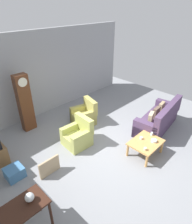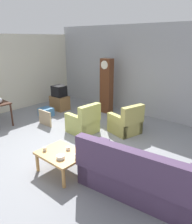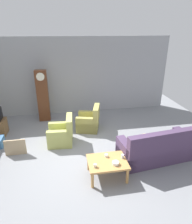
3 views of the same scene
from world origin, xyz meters
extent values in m
plane|color=gray|center=(0.00, 0.00, 0.00)|extent=(10.40, 10.40, 0.00)
cube|color=#9EA0A5|center=(0.00, 3.60, 1.60)|extent=(8.40, 0.16, 3.20)
cube|color=#4C3856|center=(2.06, -0.36, 0.22)|extent=(2.19, 1.09, 0.44)
cube|color=#4C3856|center=(2.10, -0.72, 0.74)|extent=(2.11, 0.45, 0.60)
cube|color=#4C3856|center=(2.98, -0.25, 0.34)|extent=(0.34, 0.86, 0.68)
cube|color=#4C3856|center=(1.14, -0.47, 0.34)|extent=(0.34, 0.86, 0.68)
cube|color=#9E8966|center=(2.53, -0.25, 0.62)|extent=(0.37, 0.17, 0.36)
cube|color=brown|center=(2.05, -0.31, 0.62)|extent=(0.37, 0.15, 0.36)
cube|color=#C6B284|center=(1.58, -0.37, 0.62)|extent=(0.38, 0.23, 0.36)
cube|color=tan|center=(-0.60, 0.95, 0.20)|extent=(0.81, 0.81, 0.40)
cube|color=tan|center=(-0.28, 0.93, 0.66)|extent=(0.23, 0.77, 0.52)
cube|color=tan|center=(-0.58, 1.25, 0.30)|extent=(0.77, 0.21, 0.60)
cube|color=tan|center=(-0.62, 0.65, 0.30)|extent=(0.77, 0.21, 0.60)
cube|color=tan|center=(0.40, 1.74, 0.20)|extent=(0.93, 0.93, 0.40)
cube|color=tan|center=(0.71, 1.66, 0.66)|extent=(0.37, 0.78, 0.52)
cube|color=tan|center=(0.48, 2.03, 0.30)|extent=(0.78, 0.35, 0.60)
cube|color=tan|center=(0.33, 1.45, 0.30)|extent=(0.78, 0.35, 0.60)
cube|color=tan|center=(0.54, -0.85, 0.43)|extent=(0.96, 0.76, 0.05)
cylinder|color=tan|center=(0.12, -1.17, 0.20)|extent=(0.07, 0.07, 0.41)
cylinder|color=tan|center=(0.97, -1.17, 0.20)|extent=(0.07, 0.07, 0.41)
cylinder|color=tan|center=(0.12, -0.53, 0.20)|extent=(0.07, 0.07, 0.41)
cylinder|color=tan|center=(0.97, -0.53, 0.20)|extent=(0.07, 0.07, 0.41)
cube|color=#562D19|center=(-1.21, 2.88, 1.02)|extent=(0.44, 0.28, 2.04)
cylinder|color=silver|center=(-1.21, 2.73, 1.82)|extent=(0.30, 0.02, 0.30)
cube|color=tan|center=(-1.90, 0.52, 0.25)|extent=(0.60, 0.05, 0.49)
cylinder|color=white|center=(0.56, -0.67, 0.49)|extent=(0.09, 0.09, 0.07)
cylinder|color=silver|center=(0.95, -0.80, 0.51)|extent=(0.07, 0.07, 0.10)
cylinder|color=beige|center=(0.21, -1.02, 0.50)|extent=(0.08, 0.08, 0.08)
cylinder|color=white|center=(0.71, -1.01, 0.49)|extent=(0.17, 0.17, 0.07)
camera|label=1|loc=(-3.70, -2.97, 4.05)|focal=31.19mm
camera|label=2|loc=(3.70, -3.39, 2.73)|focal=34.63mm
camera|label=3|loc=(-0.42, -4.73, 3.45)|focal=31.63mm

